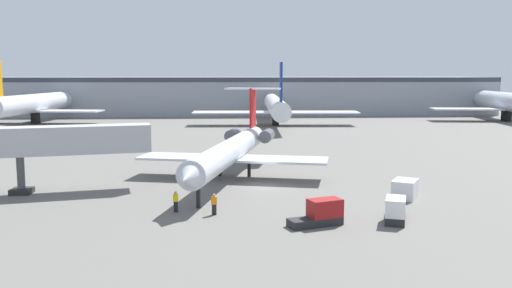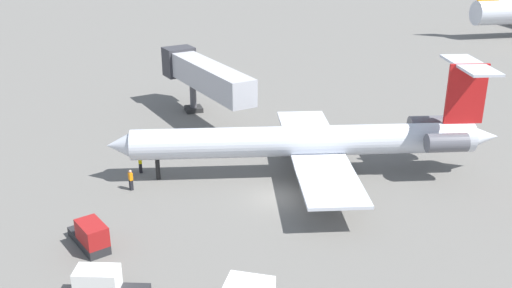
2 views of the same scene
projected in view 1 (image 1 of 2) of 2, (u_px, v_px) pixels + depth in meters
ground_plane at (264, 187)px, 52.63m from camera, size 400.00×400.00×0.10m
regional_jet at (233, 149)px, 56.37m from camera, size 20.42×31.54×9.21m
jet_bridge at (48, 142)px, 49.34m from camera, size 16.71×6.43×6.46m
ground_crew_marshaller at (176, 201)px, 42.64m from camera, size 0.41×0.27×1.69m
ground_crew_loader at (214, 204)px, 41.76m from camera, size 0.45×0.35×1.69m
baggage_tug_lead at (321, 214)px, 38.94m from camera, size 4.24×2.64×1.90m
baggage_tug_trailing at (396, 211)px, 39.80m from camera, size 2.68×4.24×1.90m
cargo_container_uld at (405, 189)px, 47.34m from camera, size 2.97×3.19×1.66m
terminal_building at (236, 95)px, 149.84m from camera, size 139.41×25.24×10.11m
parked_airliner_west_end at (34, 104)px, 118.79m from camera, size 30.04×35.43×13.58m
parked_airliner_west_mid at (276, 106)px, 114.51m from camera, size 35.66×42.27×13.04m
parked_airliner_centre at (508, 102)px, 124.69m from camera, size 34.60×40.82×13.70m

